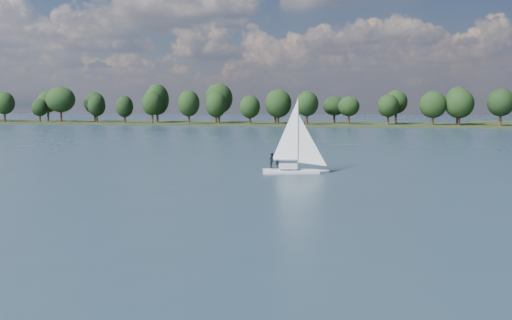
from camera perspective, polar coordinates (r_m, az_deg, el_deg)
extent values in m
plane|color=#233342|center=(115.51, 5.48, 1.57)|extent=(700.00, 700.00, 0.00)
cube|color=black|center=(226.81, 9.48, 3.46)|extent=(660.00, 40.00, 1.50)
cube|color=silver|center=(66.63, 3.67, -1.32)|extent=(7.27, 3.67, 0.82)
cube|color=silver|center=(66.53, 3.67, -0.62)|extent=(2.31, 1.72, 0.51)
cylinder|color=silver|center=(66.23, 3.69, 2.70)|extent=(0.12, 0.12, 8.24)
imported|color=black|center=(67.06, 2.15, -0.04)|extent=(0.53, 0.71, 1.78)
imported|color=black|center=(66.89, 1.63, -0.05)|extent=(0.90, 1.02, 1.78)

